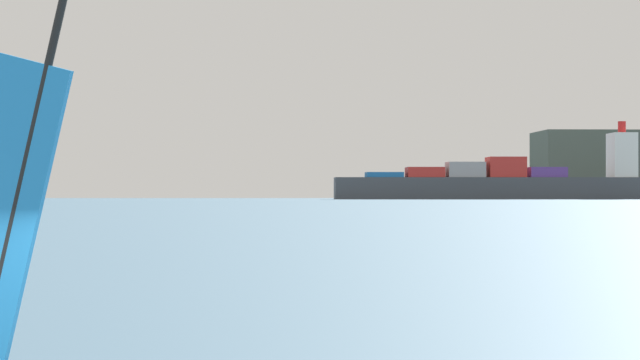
{
  "coord_description": "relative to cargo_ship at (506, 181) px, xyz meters",
  "views": [
    {
      "loc": [
        1.99,
        -9.1,
        2.6
      ],
      "look_at": [
        2.17,
        11.35,
        2.79
      ],
      "focal_mm": 84.63,
      "sensor_mm": 36.0,
      "label": 1
    }
  ],
  "objects": [
    {
      "name": "cargo_ship",
      "position": [
        0.0,
        0.0,
        0.0
      ],
      "size": [
        167.25,
        25.9,
        39.79
      ],
      "rotation": [
        0.0,
        0.0,
        3.16
      ],
      "color": "#3F444C",
      "rests_on": "ground_plane"
    }
  ]
}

